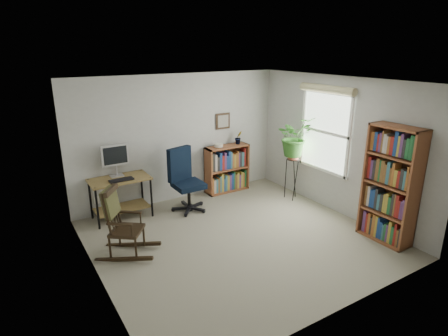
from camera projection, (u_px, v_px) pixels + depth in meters
floor at (237, 238)px, 5.85m from camera, size 4.20×4.00×0.00m
ceiling at (239, 82)px, 5.10m from camera, size 4.20×4.00×0.00m
wall_back at (180, 138)px, 7.09m from camera, size 4.20×0.00×2.40m
wall_front at (346, 215)px, 3.86m from camera, size 4.20×0.00×2.40m
wall_left at (91, 194)px, 4.42m from camera, size 0.00×4.00×2.40m
wall_right at (338, 146)px, 6.53m from camera, size 0.00×4.00×2.40m
window at (325, 132)px, 6.69m from camera, size 0.12×1.20×1.50m
desk at (121, 198)px, 6.46m from camera, size 1.00×0.55×0.72m
monitor at (115, 161)px, 6.38m from camera, size 0.46×0.16×0.56m
keyboard at (121, 180)px, 6.25m from camera, size 0.40×0.15×0.02m
office_chair at (189, 180)px, 6.68m from camera, size 0.78×0.78×1.17m
rocking_chair at (126, 221)px, 5.26m from camera, size 1.03×0.97×1.03m
low_bookshelf at (227, 169)px, 7.65m from camera, size 0.91×0.30×0.96m
tall_bookshelf at (391, 185)px, 5.56m from camera, size 0.34×0.78×1.79m
plant_stand at (292, 176)px, 7.25m from camera, size 0.29×0.29×0.95m
spider_plant at (295, 118)px, 6.90m from camera, size 1.69×1.88×1.46m
potted_plant_small at (238, 141)px, 7.63m from camera, size 0.13×0.24×0.11m
framed_picture at (223, 121)px, 7.47m from camera, size 0.32×0.04×0.32m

